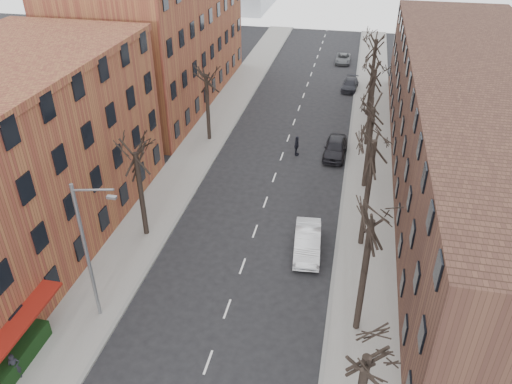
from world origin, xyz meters
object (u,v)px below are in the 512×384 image
Objects in this scene: parked_car_near at (335,148)px; parked_car_mid at (350,85)px; pedestrian_a at (15,366)px; silver_sedan at (307,242)px.

parked_car_near is 18.03m from parked_car_mid.
pedestrian_a reaches higher than parked_car_near.
parked_car_mid is (1.30, 32.72, -0.19)m from silver_sedan.
pedestrian_a reaches higher than parked_car_mid.
parked_car_near is at bearing 81.77° from silver_sedan.
pedestrian_a is (-14.52, -46.18, 0.33)m from parked_car_mid.
pedestrian_a is (-13.22, -13.47, 0.13)m from silver_sedan.
silver_sedan is at bearing -90.86° from parked_car_near.
parked_car_near is (0.81, 14.69, 0.01)m from silver_sedan.
silver_sedan is at bearing 11.15° from pedestrian_a.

